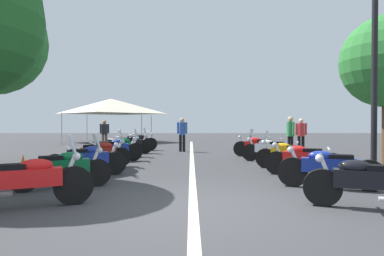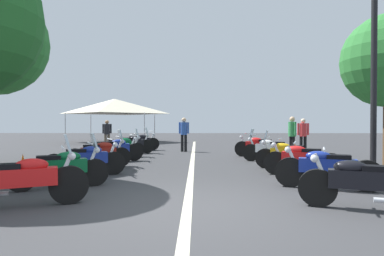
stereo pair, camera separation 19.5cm
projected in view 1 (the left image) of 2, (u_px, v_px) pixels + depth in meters
The scene contains 24 objects.
ground_plane at pixel (193, 207), 5.57m from camera, with size 80.00×80.00×0.00m, color #38383A.
lane_centre_stripe at pixel (192, 162), 11.92m from camera, with size 25.81×0.16×0.01m, color beige.
motorcycle_left_row_0 at pixel (27, 180), 5.44m from camera, with size 1.09×2.06×1.23m.
motorcycle_left_row_1 at pixel (64, 168), 7.08m from camera, with size 1.11×1.93×1.20m.
motorcycle_left_row_2 at pixel (87, 160), 8.70m from camera, with size 1.14×1.98×1.00m.
motorcycle_left_row_3 at pixel (100, 153), 10.40m from camera, with size 1.01×1.93×1.21m.
motorcycle_left_row_4 at pixel (113, 149), 12.01m from camera, with size 0.95×2.06×1.01m.
motorcycle_left_row_5 at pixel (120, 146), 13.52m from camera, with size 0.82×1.95×1.19m.
motorcycle_left_row_6 at pixel (131, 144), 15.09m from camera, with size 0.84×1.99×1.22m.
motorcycle_left_row_7 at pixel (137, 142), 16.72m from camera, with size 1.13×2.02×1.01m.
motorcycle_right_row_0 at pixel (366, 182), 5.41m from camera, with size 0.94×1.93×1.00m.
motorcycle_right_row_1 at pixel (329, 167), 7.11m from camera, with size 0.97×2.11×1.01m.
motorcycle_right_row_2 at pixel (303, 159), 8.82m from camera, with size 0.99×1.97×1.00m.
motorcycle_right_row_3 at pixel (287, 154), 10.22m from camera, with size 0.89×1.93×1.20m.
motorcycle_right_row_4 at pixel (270, 149), 12.02m from camera, with size 1.00×2.03×1.21m.
motorcycle_right_row_5 at pixel (258, 146), 13.66m from camera, with size 1.09×2.01×1.00m.
street_lamp_twin_globe at pixel (375, 35), 8.03m from camera, with size 0.32×1.22×5.28m.
traffic_cone_0 at pixel (23, 166), 8.56m from camera, with size 0.36×0.36×0.61m.
traffic_cone_1 at pixel (294, 150), 13.52m from camera, with size 0.36×0.36×0.61m.
bystander_0 at pixel (182, 132), 16.25m from camera, with size 0.32×0.52×1.68m.
bystander_1 at pixel (104, 132), 18.24m from camera, with size 0.33×0.46×1.57m.
bystander_3 at pixel (290, 133), 14.28m from camera, with size 0.51×0.32×1.70m.
bystander_4 at pixel (301, 133), 15.18m from camera, with size 0.32×0.53×1.63m.
event_tent at pixel (111, 106), 24.17m from camera, with size 5.84×5.84×3.20m.
Camera 1 is at (-5.54, 0.04, 1.43)m, focal length 30.76 mm.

